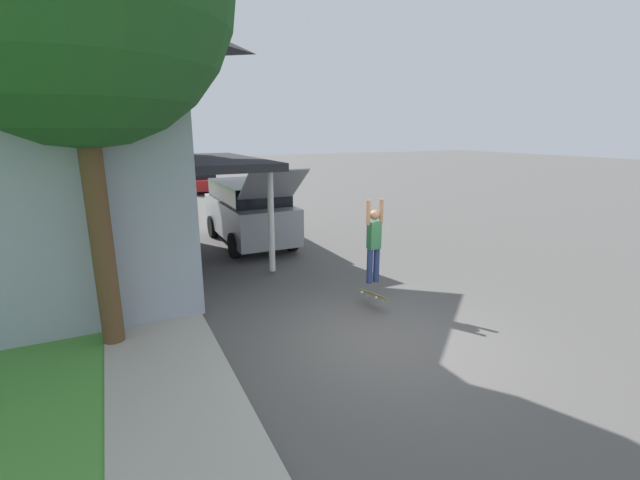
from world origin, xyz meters
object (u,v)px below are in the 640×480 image
Objects in this scene: lawn_tree_far at (80,94)px; skateboarder at (374,241)px; suv_parked at (249,211)px; skateboard at (373,294)px; car_down_street at (200,181)px.

skateboarder is (5.42, -7.48, -3.31)m from lawn_tree_far.
suv_parked reaches higher than skateboard.
car_down_street is at bearing 85.70° from suv_parked.
suv_parked is 6.63m from skateboard.
lawn_tree_far is 10.34m from skateboard.
lawn_tree_far is 3.88× the size of skateboarder.
car_down_street is (1.06, 14.04, -0.45)m from suv_parked.
lawn_tree_far is 1.69× the size of car_down_street.
lawn_tree_far is 1.30× the size of suv_parked.
lawn_tree_far is 8.60× the size of skateboard.
lawn_tree_far is 14.67m from car_down_street.
lawn_tree_far is 5.97m from suv_parked.
skateboard is (-0.10, -0.19, -1.13)m from skateboarder.
car_down_street is 5.09× the size of skateboard.
suv_parked is 2.98× the size of skateboarder.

